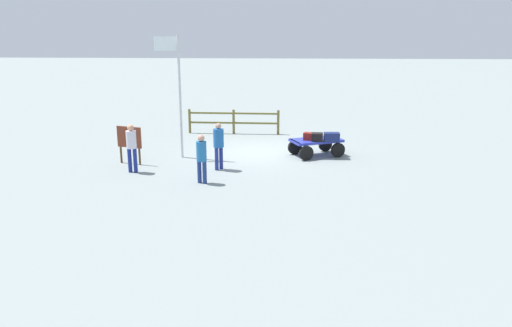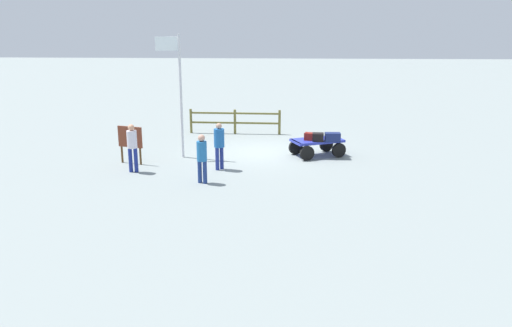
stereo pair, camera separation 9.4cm
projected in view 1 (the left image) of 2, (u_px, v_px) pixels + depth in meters
name	position (u px, v px, depth m)	size (l,w,h in m)	color
ground_plane	(261.00, 152.00, 21.53)	(120.00, 120.00, 0.00)	gray
luggage_cart	(316.00, 144.00, 20.82)	(2.31, 1.89, 0.69)	#2A36AF
suitcase_navy	(311.00, 137.00, 20.55)	(0.64, 0.44, 0.30)	maroon
suitcase_grey	(317.00, 137.00, 20.41)	(0.46, 0.40, 0.32)	black
suitcase_maroon	(332.00, 137.00, 20.35)	(0.61, 0.38, 0.35)	navy
worker_lead	(202.00, 155.00, 17.10)	(0.44, 0.44, 1.67)	navy
worker_trailing	(219.00, 142.00, 18.69)	(0.54, 0.54, 1.74)	navy
worker_supervisor	(131.00, 144.00, 18.35)	(0.36, 0.36, 1.76)	navy
flagpole	(177.00, 86.00, 19.96)	(0.96, 0.12, 4.82)	silver
signboard	(129.00, 140.00, 19.50)	(1.00, 0.37, 1.45)	#4C3319
wooden_fence	(234.00, 120.00, 24.98)	(4.45, 0.22, 1.18)	brown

